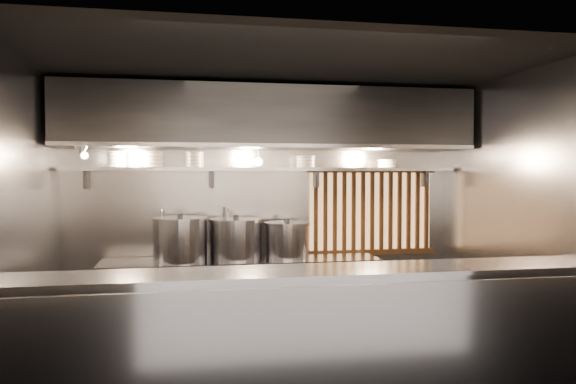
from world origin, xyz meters
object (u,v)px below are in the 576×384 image
object	(u,v)px
pendant_bulb	(258,162)
stock_pot_right	(180,239)
heat_lamp	(82,150)
stock_pot_left	(236,238)
stock_pot_mid	(287,240)

from	to	relation	value
pendant_bulb	stock_pot_right	xyz separation A→B (m)	(-0.85, -0.11, -0.83)
heat_lamp	stock_pot_left	xyz separation A→B (m)	(1.54, 0.32, -0.95)
heat_lamp	stock_pot_right	size ratio (longest dim) A/B	0.46
stock_pot_mid	stock_pot_right	bearing A→B (deg)	-177.86
stock_pot_right	heat_lamp	bearing A→B (deg)	-165.94
heat_lamp	stock_pot_right	xyz separation A→B (m)	(0.94, 0.24, -0.93)
stock_pot_left	heat_lamp	bearing A→B (deg)	-168.39
stock_pot_left	stock_pot_right	world-z (taller)	stock_pot_right
stock_pot_right	stock_pot_mid	bearing A→B (deg)	2.14
pendant_bulb	heat_lamp	bearing A→B (deg)	-169.00
stock_pot_right	stock_pot_left	bearing A→B (deg)	7.70
heat_lamp	stock_pot_mid	size ratio (longest dim) A/B	0.53
pendant_bulb	stock_pot_left	bearing A→B (deg)	-172.78
stock_pot_left	stock_pot_right	size ratio (longest dim) A/B	0.96
stock_pot_left	stock_pot_mid	size ratio (longest dim) A/B	1.10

